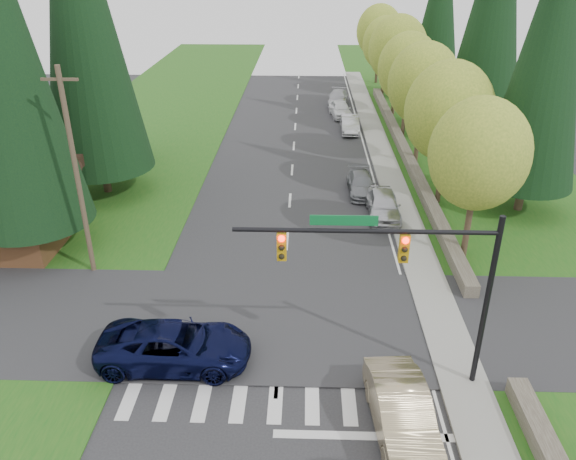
{
  "coord_description": "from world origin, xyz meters",
  "views": [
    {
      "loc": [
        0.93,
        -11.7,
        14.36
      ],
      "look_at": [
        0.19,
        11.25,
        2.8
      ],
      "focal_mm": 35.0,
      "sensor_mm": 36.0,
      "label": 1
    }
  ],
  "objects_px": {
    "suv_navy": "(175,345)",
    "parked_car_e": "(338,98)",
    "parked_car_a": "(383,205)",
    "sedan_champagne": "(402,413)",
    "parked_car_c": "(350,124)",
    "parked_car_d": "(340,109)",
    "parked_car_b": "(361,184)"
  },
  "relations": [
    {
      "from": "suv_navy",
      "to": "parked_car_c",
      "type": "distance_m",
      "value": 31.91
    },
    {
      "from": "parked_car_b",
      "to": "sedan_champagne",
      "type": "bearing_deg",
      "value": -92.31
    },
    {
      "from": "parked_car_b",
      "to": "parked_car_e",
      "type": "distance_m",
      "value": 23.37
    },
    {
      "from": "suv_navy",
      "to": "parked_car_a",
      "type": "relative_size",
      "value": 1.27
    },
    {
      "from": "suv_navy",
      "to": "parked_car_e",
      "type": "relative_size",
      "value": 1.27
    },
    {
      "from": "sedan_champagne",
      "to": "parked_car_c",
      "type": "bearing_deg",
      "value": 84.16
    },
    {
      "from": "sedan_champagne",
      "to": "parked_car_c",
      "type": "height_order",
      "value": "sedan_champagne"
    },
    {
      "from": "sedan_champagne",
      "to": "suv_navy",
      "type": "height_order",
      "value": "sedan_champagne"
    },
    {
      "from": "sedan_champagne",
      "to": "parked_car_e",
      "type": "height_order",
      "value": "sedan_champagne"
    },
    {
      "from": "parked_car_a",
      "to": "parked_car_c",
      "type": "distance_m",
      "value": 17.23
    },
    {
      "from": "parked_car_a",
      "to": "parked_car_c",
      "type": "bearing_deg",
      "value": 93.54
    },
    {
      "from": "suv_navy",
      "to": "parked_car_b",
      "type": "height_order",
      "value": "suv_navy"
    },
    {
      "from": "parked_car_d",
      "to": "parked_car_e",
      "type": "distance_m",
      "value": 4.77
    },
    {
      "from": "parked_car_b",
      "to": "parked_car_d",
      "type": "bearing_deg",
      "value": 90.19
    },
    {
      "from": "parked_car_a",
      "to": "parked_car_b",
      "type": "distance_m",
      "value": 3.75
    },
    {
      "from": "parked_car_b",
      "to": "parked_car_c",
      "type": "xyz_separation_m",
      "value": [
        0.15,
        13.59,
        0.09
      ]
    },
    {
      "from": "parked_car_e",
      "to": "parked_car_a",
      "type": "bearing_deg",
      "value": -80.92
    },
    {
      "from": "parked_car_b",
      "to": "parked_car_d",
      "type": "distance_m",
      "value": 18.6
    },
    {
      "from": "sedan_champagne",
      "to": "parked_car_d",
      "type": "height_order",
      "value": "sedan_champagne"
    },
    {
      "from": "parked_car_b",
      "to": "parked_car_d",
      "type": "height_order",
      "value": "parked_car_d"
    },
    {
      "from": "parked_car_d",
      "to": "suv_navy",
      "type": "bearing_deg",
      "value": -110.27
    },
    {
      "from": "parked_car_e",
      "to": "parked_car_d",
      "type": "bearing_deg",
      "value": -83.89
    },
    {
      "from": "parked_car_b",
      "to": "parked_car_e",
      "type": "relative_size",
      "value": 0.92
    },
    {
      "from": "suv_navy",
      "to": "parked_car_b",
      "type": "xyz_separation_m",
      "value": [
        8.56,
        17.1,
        -0.19
      ]
    },
    {
      "from": "suv_navy",
      "to": "parked_car_a",
      "type": "height_order",
      "value": "suv_navy"
    },
    {
      "from": "suv_navy",
      "to": "parked_car_d",
      "type": "xyz_separation_m",
      "value": [
        8.14,
        35.7,
        -0.07
      ]
    },
    {
      "from": "parked_car_c",
      "to": "suv_navy",
      "type": "bearing_deg",
      "value": -105.53
    },
    {
      "from": "sedan_champagne",
      "to": "parked_car_b",
      "type": "xyz_separation_m",
      "value": [
        0.42,
        20.34,
        -0.21
      ]
    },
    {
      "from": "suv_navy",
      "to": "parked_car_a",
      "type": "bearing_deg",
      "value": -35.31
    },
    {
      "from": "suv_navy",
      "to": "parked_car_a",
      "type": "distance_m",
      "value": 16.52
    },
    {
      "from": "sedan_champagne",
      "to": "parked_car_a",
      "type": "distance_m",
      "value": 16.78
    },
    {
      "from": "parked_car_a",
      "to": "sedan_champagne",
      "type": "bearing_deg",
      "value": -94.01
    }
  ]
}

